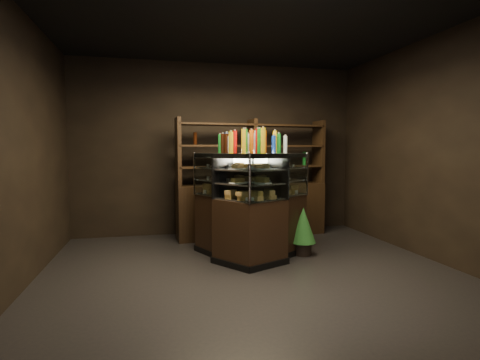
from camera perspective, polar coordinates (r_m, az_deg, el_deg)
The scene contains 7 objects.
ground at distance 4.52m, azimuth 2.39°, elevation -14.56°, with size 5.00×5.00×0.00m, color black.
room_shell at distance 4.29m, azimuth 2.48°, elevation 10.74°, with size 5.02×5.02×3.01m.
display_case at distance 5.19m, azimuth 1.56°, elevation -6.49°, with size 1.61×1.48×1.45m.
food_display at distance 5.11m, azimuth 1.57°, elevation 0.24°, with size 1.19×1.19×0.45m.
bottles_top at distance 5.10m, azimuth 1.59°, elevation 5.69°, with size 1.02×1.05×0.30m.
potted_conifer at distance 5.38m, azimuth 9.61°, elevation -6.66°, with size 0.36×0.36×0.77m.
back_shelving at distance 6.44m, azimuth 1.87°, elevation -3.27°, with size 2.60×0.58×2.00m.
Camera 1 is at (-1.15, -4.11, 1.48)m, focal length 28.00 mm.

